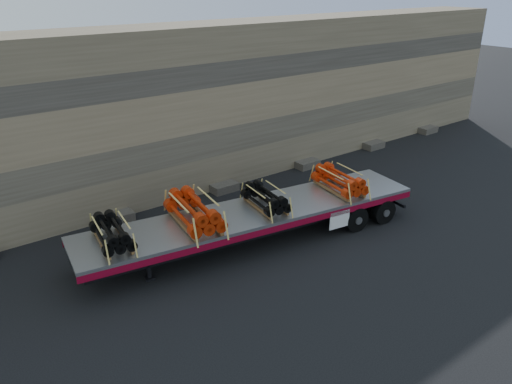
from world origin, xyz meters
The scene contains 7 objects.
ground centered at (0.00, 0.00, 0.00)m, with size 120.00×120.00×0.00m, color black.
rock_wall centered at (0.00, 6.50, 3.50)m, with size 44.00×3.00×7.00m, color #7A6B54.
trailer centered at (0.26, 0.21, 0.63)m, with size 12.54×2.41×1.25m, color #B2B5BA, non-canonical shape.
bundle_front centered at (-4.61, 0.94, 1.61)m, with size 0.99×1.98×0.70m, color black, non-canonical shape.
bundle_midfront centered at (-1.94, 0.54, 1.70)m, with size 1.25×2.50×0.89m, color red, non-canonical shape.
bundle_midrear centered at (0.73, 0.14, 1.60)m, with size 0.98×1.96×0.69m, color black, non-canonical shape.
bundle_rear centered at (3.94, -0.34, 1.64)m, with size 1.10×2.19×0.78m, color red, non-canonical shape.
Camera 1 is at (-9.25, -12.42, 8.81)m, focal length 35.00 mm.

